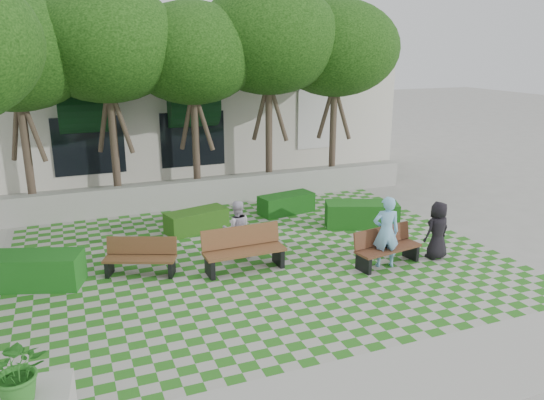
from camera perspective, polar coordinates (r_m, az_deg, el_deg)
name	(u,v)px	position (r m, az deg, el deg)	size (l,w,h in m)	color
ground	(276,275)	(12.75, 0.41, -8.06)	(90.00, 90.00, 0.00)	gray
lawn	(261,260)	(13.60, -1.19, -6.42)	(12.00, 12.00, 0.00)	#2B721E
sidewalk_south	(387,389)	(9.13, 12.22, -19.27)	(16.00, 2.00, 0.01)	#9E9B93
retaining_wall	(207,192)	(18.16, -6.96, 0.84)	(15.00, 0.36, 0.90)	#9E9B93
bench_east	(386,247)	(13.47, 12.20, -5.01)	(1.84, 0.87, 0.93)	#502C1B
bench_mid	(244,250)	(12.88, -3.07, -5.39)	(2.00, 0.70, 1.04)	brown
bench_west	(141,257)	(13.01, -13.95, -6.02)	(1.76, 1.15, 0.88)	brown
hedge_east	(362,215)	(16.13, 9.61, -1.56)	(2.13, 0.85, 0.75)	#164F15
hedge_midright	(286,204)	(17.18, 1.56, -0.41)	(1.80, 0.72, 0.63)	#124612
hedge_midleft	(197,221)	(15.67, -8.11, -2.24)	(1.81, 0.72, 0.63)	#234D14
hedge_west	(32,270)	(13.21, -24.43, -6.91)	(2.19, 0.88, 0.77)	#155117
person_blue	(386,232)	(13.19, 12.16, -3.38)	(0.66, 0.43, 1.80)	#80BEE9
person_dark	(438,230)	(14.09, 17.38, -3.13)	(0.73, 0.48, 1.50)	black
person_white	(237,229)	(13.55, -3.81, -3.15)	(0.73, 0.57, 1.50)	silver
tree_row	(144,48)	(16.89, -13.65, 15.61)	(17.70, 13.40, 7.41)	#47382B
building	(181,106)	(25.54, -9.71, 9.95)	(18.00, 8.92, 5.15)	beige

